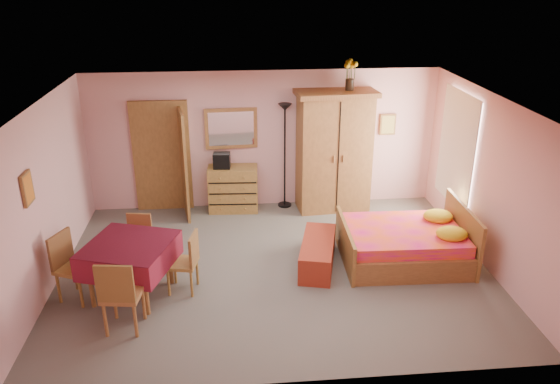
{
  "coord_description": "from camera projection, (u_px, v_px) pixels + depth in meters",
  "views": [
    {
      "loc": [
        -0.61,
        -7.3,
        4.32
      ],
      "look_at": [
        0.1,
        0.3,
        1.15
      ],
      "focal_mm": 35.0,
      "sensor_mm": 36.0,
      "label": 1
    }
  ],
  "objects": [
    {
      "name": "dining_table",
      "position": [
        132.0,
        269.0,
        7.61
      ],
      "size": [
        1.39,
        1.39,
        0.81
      ],
      "primitive_type": "cube",
      "rotation": [
        0.0,
        0.0,
        -0.31
      ],
      "color": "maroon",
      "rests_on": "floor"
    },
    {
      "name": "wall_left",
      "position": [
        44.0,
        199.0,
        7.64
      ],
      "size": [
        0.1,
        5.0,
        2.6
      ],
      "primitive_type": "cube",
      "color": "#E0A3A4",
      "rests_on": "floor"
    },
    {
      "name": "wall_right",
      "position": [
        490.0,
        183.0,
        8.2
      ],
      "size": [
        0.1,
        5.0,
        2.6
      ],
      "primitive_type": "cube",
      "color": "#E0A3A4",
      "rests_on": "floor"
    },
    {
      "name": "bed",
      "position": [
        404.0,
        235.0,
        8.5
      ],
      "size": [
        1.98,
        1.58,
        0.9
      ],
      "primitive_type": "cube",
      "rotation": [
        0.0,
        0.0,
        -0.03
      ],
      "color": "#DE1577",
      "rests_on": "floor"
    },
    {
      "name": "sunflower_vase",
      "position": [
        350.0,
        75.0,
        9.62
      ],
      "size": [
        0.23,
        0.23,
        0.55
      ],
      "primitive_type": "cube",
      "rotation": [
        0.0,
        0.0,
        -0.03
      ],
      "color": "yellow",
      "rests_on": "wardrobe"
    },
    {
      "name": "doorway",
      "position": [
        162.0,
        158.0,
        10.13
      ],
      "size": [
        1.06,
        0.12,
        2.15
      ],
      "primitive_type": "cube",
      "color": "#9E6B35",
      "rests_on": "floor"
    },
    {
      "name": "chair_south",
      "position": [
        122.0,
        293.0,
        6.85
      ],
      "size": [
        0.53,
        0.53,
        1.03
      ],
      "primitive_type": "cube",
      "rotation": [
        0.0,
        0.0,
        -0.13
      ],
      "color": "#A66A38",
      "rests_on": "floor"
    },
    {
      "name": "wall_back",
      "position": [
        264.0,
        140.0,
        10.22
      ],
      "size": [
        6.5,
        0.1,
        2.6
      ],
      "primitive_type": "cube",
      "color": "#E0A3A4",
      "rests_on": "floor"
    },
    {
      "name": "wardrobe",
      "position": [
        334.0,
        151.0,
        10.12
      ],
      "size": [
        1.5,
        0.86,
        2.27
      ],
      "primitive_type": "cube",
      "rotation": [
        0.0,
        0.0,
        0.08
      ],
      "color": "#966133",
      "rests_on": "floor"
    },
    {
      "name": "picture_left",
      "position": [
        27.0,
        188.0,
        6.94
      ],
      "size": [
        0.04,
        0.32,
        0.42
      ],
      "primitive_type": "cube",
      "color": "orange",
      "rests_on": "wall_left"
    },
    {
      "name": "chest_of_drawers",
      "position": [
        233.0,
        189.0,
        10.28
      ],
      "size": [
        0.94,
        0.51,
        0.87
      ],
      "primitive_type": "cube",
      "rotation": [
        0.0,
        0.0,
        -0.05
      ],
      "color": "#A27637",
      "rests_on": "floor"
    },
    {
      "name": "window",
      "position": [
        457.0,
        149.0,
        9.24
      ],
      "size": [
        0.08,
        1.4,
        1.95
      ],
      "primitive_type": "cube",
      "color": "white",
      "rests_on": "wall_right"
    },
    {
      "name": "bench",
      "position": [
        318.0,
        253.0,
        8.42
      ],
      "size": [
        0.76,
        1.36,
        0.43
      ],
      "primitive_type": "cube",
      "rotation": [
        0.0,
        0.0,
        -0.24
      ],
      "color": "maroon",
      "rests_on": "floor"
    },
    {
      "name": "ceiling",
      "position": [
        275.0,
        102.0,
        7.42
      ],
      "size": [
        6.5,
        6.5,
        0.0
      ],
      "primitive_type": "plane",
      "rotation": [
        3.14,
        0.0,
        0.0
      ],
      "color": "brown",
      "rests_on": "wall_back"
    },
    {
      "name": "chair_east",
      "position": [
        182.0,
        262.0,
        7.7
      ],
      "size": [
        0.48,
        0.48,
        0.9
      ],
      "primitive_type": "cube",
      "rotation": [
        0.0,
        0.0,
        1.37
      ],
      "color": "#A57837",
      "rests_on": "floor"
    },
    {
      "name": "floor",
      "position": [
        275.0,
        268.0,
        8.42
      ],
      "size": [
        6.5,
        6.5,
        0.0
      ],
      "primitive_type": "plane",
      "color": "#66625A",
      "rests_on": "ground"
    },
    {
      "name": "chair_west",
      "position": [
        75.0,
        267.0,
        7.49
      ],
      "size": [
        0.59,
        0.59,
        0.98
      ],
      "primitive_type": "cube",
      "rotation": [
        0.0,
        0.0,
        -1.98
      ],
      "color": "#AF7C3B",
      "rests_on": "floor"
    },
    {
      "name": "picture_back",
      "position": [
        388.0,
        124.0,
        10.3
      ],
      "size": [
        0.3,
        0.04,
        0.4
      ],
      "primitive_type": "cube",
      "color": "#D8BF59",
      "rests_on": "wall_back"
    },
    {
      "name": "wall_front",
      "position": [
        296.0,
        282.0,
        5.62
      ],
      "size": [
        6.5,
        0.1,
        2.6
      ],
      "primitive_type": "cube",
      "color": "#E0A3A4",
      "rests_on": "floor"
    },
    {
      "name": "chair_north",
      "position": [
        137.0,
        243.0,
        8.3
      ],
      "size": [
        0.44,
        0.44,
        0.84
      ],
      "primitive_type": "cube",
      "rotation": [
        0.0,
        0.0,
        2.97
      ],
      "color": "#A66838",
      "rests_on": "floor"
    },
    {
      "name": "wall_mirror",
      "position": [
        231.0,
        128.0,
        10.04
      ],
      "size": [
        0.97,
        0.11,
        0.76
      ],
      "primitive_type": "cube",
      "rotation": [
        0.0,
        0.0,
        0.06
      ],
      "color": "white",
      "rests_on": "wall_back"
    },
    {
      "name": "floor_lamp",
      "position": [
        285.0,
        157.0,
        10.24
      ],
      "size": [
        0.34,
        0.34,
        2.01
      ],
      "primitive_type": "cube",
      "rotation": [
        0.0,
        0.0,
        -0.41
      ],
      "color": "black",
      "rests_on": "floor"
    },
    {
      "name": "stereo",
      "position": [
        222.0,
        161.0,
        10.03
      ],
      "size": [
        0.32,
        0.25,
        0.29
      ],
      "primitive_type": "cube",
      "rotation": [
        0.0,
        0.0,
        -0.09
      ],
      "color": "black",
      "rests_on": "chest_of_drawers"
    }
  ]
}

